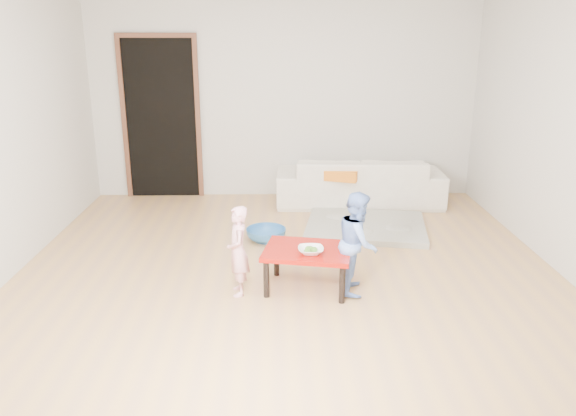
{
  "coord_description": "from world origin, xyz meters",
  "views": [
    {
      "loc": [
        -0.09,
        -4.88,
        2.13
      ],
      "look_at": [
        0.0,
        -0.2,
        0.65
      ],
      "focal_mm": 35.0,
      "sensor_mm": 36.0,
      "label": 1
    }
  ],
  "objects_px": {
    "red_table": "(308,269)",
    "child_pink": "(238,251)",
    "basin": "(266,235)",
    "child_blue": "(358,242)",
    "sofa": "(359,180)",
    "bowl": "(311,250)"
  },
  "relations": [
    {
      "from": "red_table",
      "to": "child_pink",
      "type": "relative_size",
      "value": 0.95
    },
    {
      "from": "basin",
      "to": "child_blue",
      "type": "bearing_deg",
      "value": -56.62
    },
    {
      "from": "sofa",
      "to": "bowl",
      "type": "height_order",
      "value": "sofa"
    },
    {
      "from": "sofa",
      "to": "child_pink",
      "type": "relative_size",
      "value": 2.72
    },
    {
      "from": "red_table",
      "to": "child_blue",
      "type": "distance_m",
      "value": 0.49
    },
    {
      "from": "sofa",
      "to": "bowl",
      "type": "relative_size",
      "value": 9.81
    },
    {
      "from": "sofa",
      "to": "basin",
      "type": "relative_size",
      "value": 4.94
    },
    {
      "from": "child_pink",
      "to": "child_blue",
      "type": "distance_m",
      "value": 1.01
    },
    {
      "from": "child_pink",
      "to": "basin",
      "type": "relative_size",
      "value": 1.82
    },
    {
      "from": "bowl",
      "to": "basin",
      "type": "bearing_deg",
      "value": 107.43
    },
    {
      "from": "red_table",
      "to": "basin",
      "type": "height_order",
      "value": "red_table"
    },
    {
      "from": "child_blue",
      "to": "basin",
      "type": "height_order",
      "value": "child_blue"
    },
    {
      "from": "bowl",
      "to": "child_blue",
      "type": "xyz_separation_m",
      "value": [
        0.4,
        0.06,
        0.05
      ]
    },
    {
      "from": "child_pink",
      "to": "basin",
      "type": "height_order",
      "value": "child_pink"
    },
    {
      "from": "red_table",
      "to": "child_pink",
      "type": "distance_m",
      "value": 0.63
    },
    {
      "from": "child_blue",
      "to": "bowl",
      "type": "bearing_deg",
      "value": 107.41
    },
    {
      "from": "bowl",
      "to": "child_blue",
      "type": "bearing_deg",
      "value": 8.26
    },
    {
      "from": "red_table",
      "to": "basin",
      "type": "distance_m",
      "value": 1.23
    },
    {
      "from": "child_pink",
      "to": "basin",
      "type": "bearing_deg",
      "value": 161.39
    },
    {
      "from": "sofa",
      "to": "child_blue",
      "type": "bearing_deg",
      "value": 83.7
    },
    {
      "from": "sofa",
      "to": "basin",
      "type": "bearing_deg",
      "value": 50.86
    },
    {
      "from": "child_blue",
      "to": "basin",
      "type": "xyz_separation_m",
      "value": [
        -0.8,
        1.21,
        -0.37
      ]
    }
  ]
}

